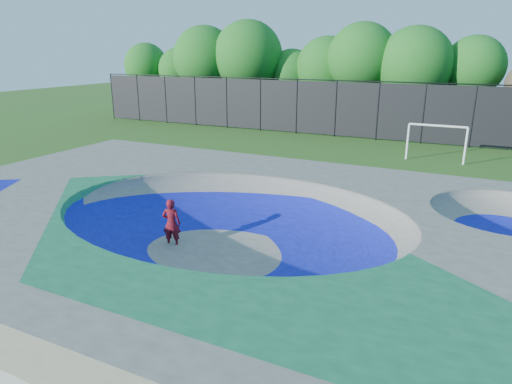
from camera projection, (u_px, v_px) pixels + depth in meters
ground at (230, 254)px, 14.08m from camera, size 120.00×120.00×0.00m
skate_deck at (230, 232)px, 13.86m from camera, size 22.00×14.00×1.50m
skater at (172, 223)px, 14.40m from camera, size 0.68×0.55×1.60m
skateboard at (173, 246)px, 14.63m from camera, size 0.81×0.44×0.05m
soccer_goal at (437, 136)px, 25.41m from camera, size 3.18×0.12×2.10m
fence at (378, 110)px, 31.47m from camera, size 48.09×0.09×4.04m
treeline at (395, 63)px, 34.75m from camera, size 52.64×7.53×8.72m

